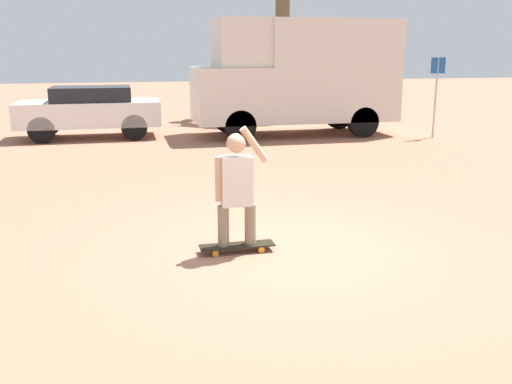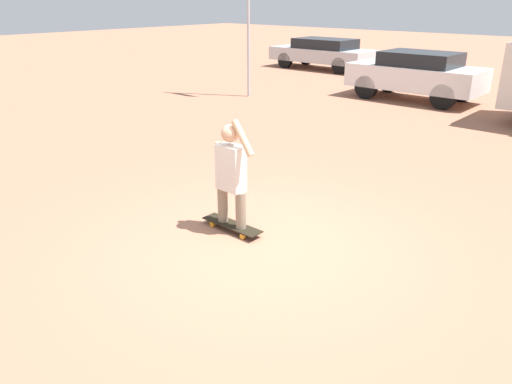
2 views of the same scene
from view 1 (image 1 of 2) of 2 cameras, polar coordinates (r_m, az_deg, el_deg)
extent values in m
plane|color=#A36B51|center=(7.25, 2.74, -5.78)|extent=(80.00, 80.00, 0.00)
cube|color=black|center=(7.14, -1.91, -5.35)|extent=(0.94, 0.24, 0.02)
cylinder|color=orange|center=(7.02, -4.07, -6.15)|extent=(0.08, 0.03, 0.08)
cylinder|color=orange|center=(7.20, -4.33, -5.62)|extent=(0.08, 0.03, 0.08)
cylinder|color=orange|center=(7.13, 0.54, -5.79)|extent=(0.08, 0.03, 0.08)
cylinder|color=orange|center=(7.31, 0.17, -5.28)|extent=(0.08, 0.03, 0.08)
cylinder|color=gray|center=(7.03, -3.28, -3.42)|extent=(0.14, 0.14, 0.51)
cylinder|color=gray|center=(7.10, -0.58, -3.24)|extent=(0.14, 0.14, 0.51)
cube|color=silver|center=(6.92, -1.96, 1.11)|extent=(0.38, 0.22, 0.61)
sphere|color=tan|center=(6.83, -2.00, 4.90)|extent=(0.24, 0.24, 0.24)
cylinder|color=tan|center=(6.87, -3.75, 1.29)|extent=(0.09, 0.09, 0.54)
cylinder|color=tan|center=(6.88, -0.21, 4.79)|extent=(0.35, 0.09, 0.45)
cylinder|color=black|center=(15.74, -1.61, 6.63)|extent=(0.87, 0.28, 0.87)
cylinder|color=black|center=(17.60, -2.89, 7.40)|extent=(0.87, 0.28, 0.87)
cylinder|color=black|center=(16.85, 10.66, 6.89)|extent=(0.87, 0.28, 0.87)
cylinder|color=black|center=(18.60, 8.27, 7.63)|extent=(0.87, 0.28, 0.87)
cube|color=silver|center=(16.58, -2.61, 9.69)|extent=(2.05, 2.19, 1.55)
cube|color=black|center=(16.48, -4.05, 10.72)|extent=(0.04, 1.86, 0.77)
cube|color=silver|center=(17.33, 7.13, 11.98)|extent=(3.81, 2.19, 2.88)
cube|color=silver|center=(16.59, -1.59, 14.67)|extent=(1.43, 2.02, 1.33)
cylinder|color=black|center=(16.49, -20.66, 5.81)|extent=(0.72, 0.22, 0.72)
cylinder|color=black|center=(18.00, -20.09, 6.47)|extent=(0.72, 0.22, 0.72)
cylinder|color=black|center=(16.36, -12.08, 6.34)|extent=(0.72, 0.22, 0.72)
cylinder|color=black|center=(17.88, -12.22, 6.96)|extent=(0.72, 0.22, 0.72)
cube|color=white|center=(17.10, -16.35, 7.57)|extent=(3.95, 1.75, 0.69)
cube|color=black|center=(17.05, -16.15, 9.42)|extent=(2.17, 1.54, 0.41)
cylinder|color=brown|center=(21.68, 2.65, 15.98)|extent=(0.52, 0.52, 6.42)
cylinder|color=#B7B7BC|center=(17.22, 17.50, 8.95)|extent=(0.06, 0.06, 2.26)
cube|color=#19519E|center=(17.16, 17.76, 11.97)|extent=(0.44, 0.02, 0.44)
camera|label=2|loc=(6.10, 57.58, 13.01)|focal=35.00mm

